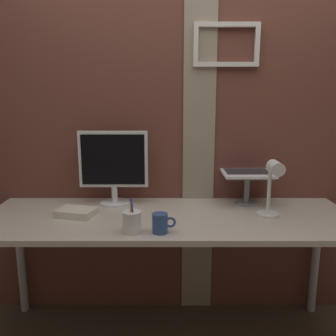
# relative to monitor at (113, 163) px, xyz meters

# --- Properties ---
(ground_plane) EXTENTS (6.00, 6.00, 0.00)m
(ground_plane) POSITION_rel_monitor_xyz_m (0.43, -0.20, -1.02)
(ground_plane) COLOR #4C4238
(brick_wall_back) EXTENTS (3.46, 0.16, 2.63)m
(brick_wall_back) POSITION_rel_monitor_xyz_m (0.43, 0.18, 0.29)
(brick_wall_back) COLOR brown
(brick_wall_back) RESTS_ON ground_plane
(desk) EXTENTS (2.05, 0.69, 0.77)m
(desk) POSITION_rel_monitor_xyz_m (0.33, -0.22, -0.33)
(desk) COLOR beige
(desk) RESTS_ON ground_plane
(monitor) EXTENTS (0.41, 0.18, 0.45)m
(monitor) POSITION_rel_monitor_xyz_m (0.00, 0.00, 0.00)
(monitor) COLOR white
(monitor) RESTS_ON desk
(laptop_stand) EXTENTS (0.28, 0.22, 0.19)m
(laptop_stand) POSITION_rel_monitor_xyz_m (0.81, 0.00, -0.13)
(laptop_stand) COLOR gray
(laptop_stand) RESTS_ON desk
(laptop) EXTENTS (0.30, 0.30, 0.24)m
(laptop) POSITION_rel_monitor_xyz_m (0.81, 0.07, -0.01)
(laptop) COLOR white
(laptop) RESTS_ON laptop_stand
(desk_lamp) EXTENTS (0.12, 0.20, 0.33)m
(desk_lamp) POSITION_rel_monitor_xyz_m (0.88, -0.28, -0.06)
(desk_lamp) COLOR white
(desk_lamp) RESTS_ON desk
(pen_cup) EXTENTS (0.09, 0.09, 0.18)m
(pen_cup) POSITION_rel_monitor_xyz_m (0.15, -0.47, -0.20)
(pen_cup) COLOR white
(pen_cup) RESTS_ON desk
(coffee_mug) EXTENTS (0.12, 0.08, 0.10)m
(coffee_mug) POSITION_rel_monitor_xyz_m (0.29, -0.47, -0.21)
(coffee_mug) COLOR #2D4C8C
(coffee_mug) RESTS_ON desk
(paper_clutter_stack) EXTENTS (0.23, 0.18, 0.04)m
(paper_clutter_stack) POSITION_rel_monitor_xyz_m (-0.18, -0.22, -0.24)
(paper_clutter_stack) COLOR silver
(paper_clutter_stack) RESTS_ON desk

